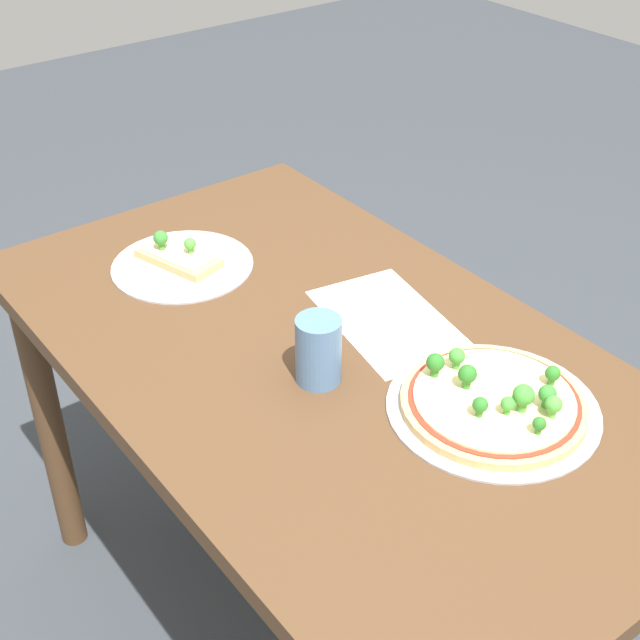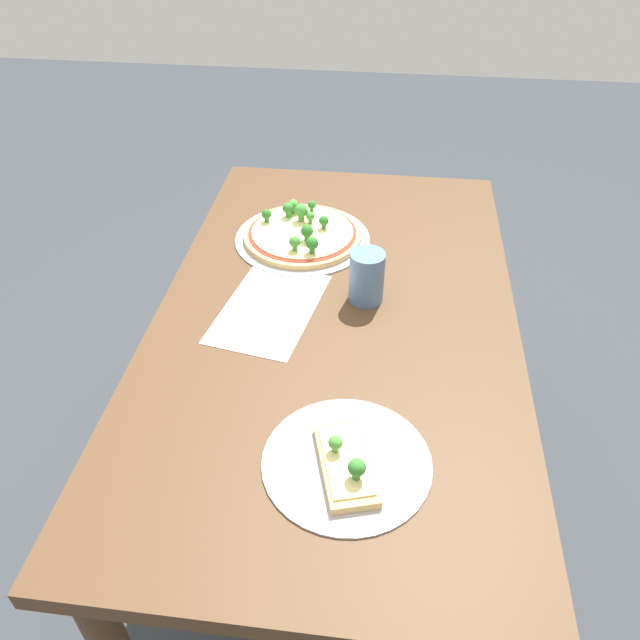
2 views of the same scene
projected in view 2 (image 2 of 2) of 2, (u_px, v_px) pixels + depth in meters
The scene contains 6 objects.
ground_plane at pixel (331, 525), 1.77m from camera, with size 8.00×8.00×0.00m, color #33383D.
dining_table at pixel (335, 352), 1.35m from camera, with size 1.30×0.74×0.77m.
pizza_tray_whole at pixel (302, 234), 1.50m from camera, with size 0.33×0.33×0.07m.
pizza_tray_slice at pixel (347, 463), 0.98m from camera, with size 0.27×0.27×0.06m.
drinking_cup at pixel (367, 277), 1.29m from camera, with size 0.07×0.07×0.11m, color #4C7099.
paper_menu at pixel (270, 308), 1.30m from camera, with size 0.29×0.18×0.00m, color white.
Camera 2 is at (-1.00, -0.09, 1.57)m, focal length 35.00 mm.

